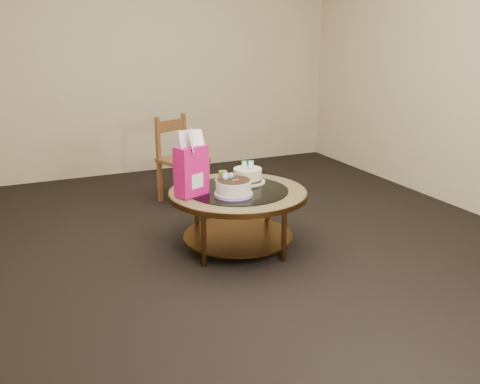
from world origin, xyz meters
name	(u,v)px	position (x,y,z in m)	size (l,w,h in m)	color
ground	(238,248)	(0.00, 0.00, 0.00)	(5.00, 5.00, 0.00)	black
room_walls	(238,36)	(0.00, 0.00, 1.54)	(4.52, 5.02, 2.61)	beige
coffee_table	(238,200)	(0.00, 0.00, 0.38)	(1.02, 1.02, 0.46)	#533517
decorated_cake	(233,188)	(-0.08, -0.11, 0.51)	(0.27, 0.27, 0.16)	#C09FE1
cream_cake	(248,176)	(0.15, 0.15, 0.51)	(0.27, 0.27, 0.17)	white
gift_bag	(191,164)	(-0.34, 0.03, 0.68)	(0.26, 0.22, 0.46)	#CE1383
pillar_candle	(223,178)	(-0.02, 0.24, 0.49)	(0.14, 0.14, 0.10)	#EFDC62
dining_chair	(181,159)	(-0.02, 1.28, 0.41)	(0.49, 0.49, 0.81)	brown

